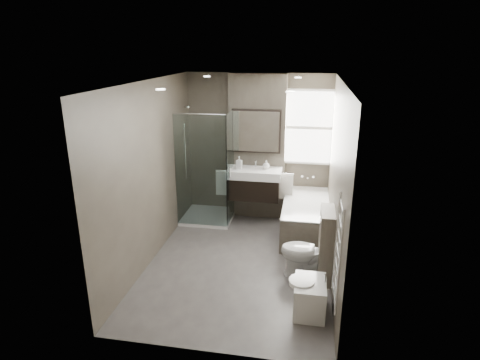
% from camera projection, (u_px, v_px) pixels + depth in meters
% --- Properties ---
extents(room, '(2.70, 3.90, 2.70)m').
position_uv_depth(room, '(240.00, 178.00, 5.55)').
color(room, '#544F4D').
rests_on(room, ground).
extents(vanity_pier, '(1.00, 0.25, 2.60)m').
position_uv_depth(vanity_pier, '(257.00, 148.00, 7.21)').
color(vanity_pier, '#514A40').
rests_on(vanity_pier, ground).
extents(vanity, '(0.95, 0.47, 0.66)m').
position_uv_depth(vanity, '(254.00, 183.00, 7.06)').
color(vanity, black).
rests_on(vanity, vanity_pier).
extents(mirror_cabinet, '(0.86, 0.08, 0.76)m').
position_uv_depth(mirror_cabinet, '(256.00, 131.00, 6.95)').
color(mirror_cabinet, black).
rests_on(mirror_cabinet, vanity_pier).
extents(towel_left, '(0.24, 0.06, 0.44)m').
position_uv_depth(towel_left, '(223.00, 183.00, 7.14)').
color(towel_left, silver).
rests_on(towel_left, vanity_pier).
extents(towel_right, '(0.24, 0.06, 0.44)m').
position_uv_depth(towel_right, '(286.00, 186.00, 6.95)').
color(towel_right, silver).
rests_on(towel_right, vanity_pier).
extents(shower_enclosure, '(0.90, 0.90, 2.00)m').
position_uv_depth(shower_enclosure, '(212.00, 195.00, 7.19)').
color(shower_enclosure, white).
rests_on(shower_enclosure, ground).
extents(bathtub, '(0.75, 1.60, 0.57)m').
position_uv_depth(bathtub, '(306.00, 216.00, 6.74)').
color(bathtub, '#514A40').
rests_on(bathtub, ground).
extents(window, '(0.98, 0.06, 1.33)m').
position_uv_depth(window, '(309.00, 128.00, 7.03)').
color(window, white).
rests_on(window, room).
extents(toilet, '(0.74, 0.45, 0.73)m').
position_uv_depth(toilet, '(307.00, 252.00, 5.46)').
color(toilet, white).
rests_on(toilet, ground).
extents(cistern_box, '(0.19, 0.55, 1.00)m').
position_uv_depth(cistern_box, '(326.00, 245.00, 5.37)').
color(cistern_box, '#514A40').
rests_on(cistern_box, ground).
extents(bidet, '(0.44, 0.51, 0.53)m').
position_uv_depth(bidet, '(309.00, 296.00, 4.75)').
color(bidet, white).
rests_on(bidet, ground).
extents(towel_radiator, '(0.03, 0.49, 1.10)m').
position_uv_depth(towel_radiator, '(338.00, 252.00, 3.91)').
color(towel_radiator, silver).
rests_on(towel_radiator, room).
extents(soap_bottle_a, '(0.10, 0.10, 0.22)m').
position_uv_depth(soap_bottle_a, '(239.00, 162.00, 6.97)').
color(soap_bottle_a, white).
rests_on(soap_bottle_a, vanity).
extents(soap_bottle_b, '(0.12, 0.12, 0.15)m').
position_uv_depth(soap_bottle_b, '(266.00, 165.00, 6.96)').
color(soap_bottle_b, white).
rests_on(soap_bottle_b, vanity).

